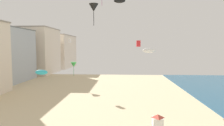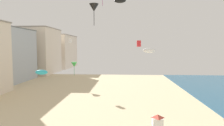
# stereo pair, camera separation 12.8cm
# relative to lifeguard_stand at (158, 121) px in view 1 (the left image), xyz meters

# --- Properties ---
(boardwalk_hotel_mid) EXTENTS (12.02, 15.35, 15.44)m
(boardwalk_hotel_mid) POSITION_rel_lifeguard_stand_xyz_m (-38.27, 32.59, 5.89)
(boardwalk_hotel_mid) COLOR #ADB7C1
(boardwalk_hotel_mid) RESTS_ON ground
(boardwalk_hotel_far) EXTENTS (15.84, 16.28, 17.28)m
(boardwalk_hotel_far) POSITION_rel_lifeguard_stand_xyz_m (-38.27, 50.82, 6.81)
(boardwalk_hotel_far) COLOR silver
(boardwalk_hotel_far) RESTS_ON ground
(boardwalk_hotel_distant) EXTENTS (17.04, 21.51, 15.94)m
(boardwalk_hotel_distant) POSITION_rel_lifeguard_stand_xyz_m (-38.27, 72.65, 6.14)
(boardwalk_hotel_distant) COLOR silver
(boardwalk_hotel_distant) RESTS_ON ground
(lifeguard_stand) EXTENTS (1.10, 1.10, 2.55)m
(lifeguard_stand) POSITION_rel_lifeguard_stand_xyz_m (0.00, 0.00, 0.00)
(lifeguard_stand) COLOR white
(lifeguard_stand) RESTS_ON ground
(kite_black_parafoil) EXTENTS (2.82, 0.78, 1.10)m
(kite_black_parafoil) POSITION_rel_lifeguard_stand_xyz_m (-4.83, 26.49, 19.32)
(kite_black_parafoil) COLOR black
(kite_green_delta) EXTENTS (1.49, 1.49, 3.38)m
(kite_green_delta) POSITION_rel_lifeguard_stand_xyz_m (-16.20, 25.95, 3.80)
(kite_green_delta) COLOR green
(kite_cyan_parafoil) EXTENTS (1.46, 0.40, 0.57)m
(kite_cyan_parafoil) POSITION_rel_lifeguard_stand_xyz_m (-13.11, 0.42, 5.19)
(kite_cyan_parafoil) COLOR #2DB7CC
(kite_black_delta) EXTENTS (1.66, 1.66, 3.78)m
(kite_black_delta) POSITION_rel_lifeguard_stand_xyz_m (-9.06, 13.16, 14.97)
(kite_black_delta) COLOR black
(kite_white_box) EXTENTS (0.58, 0.58, 0.92)m
(kite_white_box) POSITION_rel_lifeguard_stand_xyz_m (-16.99, 25.54, 9.69)
(kite_white_box) COLOR white
(kite_white_parafoil_2) EXTENTS (2.23, 0.62, 0.87)m
(kite_white_parafoil_2) POSITION_rel_lifeguard_stand_xyz_m (0.75, 13.87, 7.51)
(kite_white_parafoil_2) COLOR white
(kite_red_box) EXTENTS (0.80, 0.80, 1.26)m
(kite_red_box) POSITION_rel_lifeguard_stand_xyz_m (-0.77, 18.75, 8.83)
(kite_red_box) COLOR red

